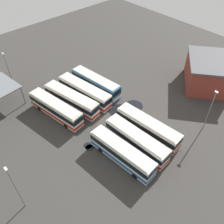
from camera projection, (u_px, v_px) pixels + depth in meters
name	position (u px, v px, depth m)	size (l,w,h in m)	color
ground_plane	(107.00, 120.00, 45.20)	(95.69, 95.69, 0.00)	#383533
bus_row0_slot0	(56.00, 109.00, 44.86)	(12.29, 4.29, 3.39)	silver
bus_row0_slot1	(72.00, 100.00, 46.72)	(12.48, 4.64, 3.39)	silver
bus_row0_slot2	(85.00, 92.00, 48.56)	(12.68, 4.19, 3.39)	silver
bus_row0_slot3	(96.00, 83.00, 50.57)	(12.12, 3.76, 3.39)	teal
bus_row1_slot0	(122.00, 153.00, 37.43)	(11.71, 3.43, 3.39)	silver
bus_row1_slot1	(136.00, 140.00, 39.28)	(11.79, 3.11, 3.39)	silver
bus_row1_slot2	(148.00, 127.00, 41.40)	(12.23, 3.50, 3.39)	silver
depot_building	(208.00, 72.00, 51.24)	(13.93, 14.33, 6.12)	maroon
lamp_post_far_corner	(210.00, 109.00, 40.70)	(0.56, 0.28, 8.32)	slate
lamp_post_by_building	(16.00, 187.00, 29.76)	(0.56, 0.28, 9.03)	slate
lamp_post_near_entrance	(8.00, 68.00, 50.56)	(0.56, 0.28, 7.62)	slate
puddle_back_corner	(118.00, 111.00, 47.12)	(3.82, 3.82, 0.01)	black
puddle_between_rows	(134.00, 106.00, 48.09)	(3.64, 3.64, 0.01)	black
puddle_centre_drain	(88.00, 146.00, 40.77)	(1.49, 1.49, 0.01)	black
puddle_front_lane	(157.00, 128.00, 43.67)	(3.10, 3.10, 0.01)	black
puddle_near_shelter	(90.00, 148.00, 40.46)	(1.45, 1.45, 0.01)	black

